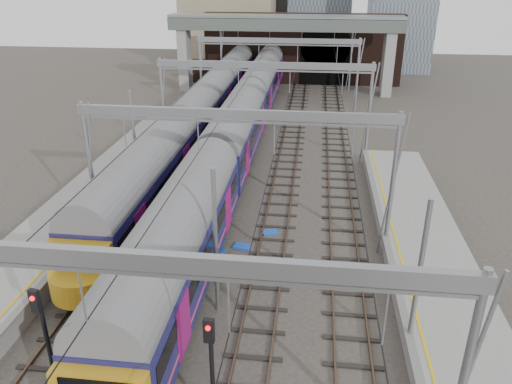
# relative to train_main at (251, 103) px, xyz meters

# --- Properties ---
(ground) EXTENTS (160.00, 160.00, 0.00)m
(ground) POSITION_rel_train_main_xyz_m (2.00, -29.56, -2.66)
(ground) COLOR #38332D
(ground) RESTS_ON ground
(platform_left) EXTENTS (4.32, 55.00, 1.12)m
(platform_left) POSITION_rel_train_main_xyz_m (-8.18, -27.06, -2.11)
(platform_left) COLOR gray
(platform_left) RESTS_ON ground
(platform_right) EXTENTS (4.32, 47.00, 1.12)m
(platform_right) POSITION_rel_train_main_xyz_m (12.18, -31.06, -2.11)
(platform_right) COLOR gray
(platform_right) RESTS_ON ground
(tracks) EXTENTS (14.40, 80.00, 0.22)m
(tracks) POSITION_rel_train_main_xyz_m (2.00, -14.56, -2.64)
(tracks) COLOR #4C3828
(tracks) RESTS_ON ground
(overhead_line) EXTENTS (16.80, 80.00, 8.00)m
(overhead_line) POSITION_rel_train_main_xyz_m (2.00, -8.07, 3.90)
(overhead_line) COLOR gray
(overhead_line) RESTS_ON ground
(retaining_wall) EXTENTS (28.00, 2.75, 9.00)m
(retaining_wall) POSITION_rel_train_main_xyz_m (3.40, 22.37, 1.67)
(retaining_wall) COLOR black
(retaining_wall) RESTS_ON ground
(overbridge) EXTENTS (28.00, 3.00, 9.25)m
(overbridge) POSITION_rel_train_main_xyz_m (2.00, 16.44, 4.60)
(overbridge) COLOR gray
(overbridge) RESTS_ON ground
(train_main) EXTENTS (3.09, 71.36, 5.22)m
(train_main) POSITION_rel_train_main_xyz_m (0.00, 0.00, 0.00)
(train_main) COLOR black
(train_main) RESTS_ON ground
(train_second) EXTENTS (3.00, 51.99, 5.09)m
(train_second) POSITION_rel_train_main_xyz_m (-4.00, -2.38, -0.06)
(train_second) COLOR black
(train_second) RESTS_ON ground
(signal_near_left) EXTENTS (0.38, 0.47, 4.89)m
(signal_near_left) POSITION_rel_train_main_xyz_m (-2.80, -33.45, 0.42)
(signal_near_left) COLOR black
(signal_near_left) RESTS_ON ground
(signal_near_centre) EXTENTS (0.34, 0.46, 4.70)m
(signal_near_centre) POSITION_rel_train_main_xyz_m (3.09, -34.00, 0.32)
(signal_near_centre) COLOR black
(signal_near_centre) RESTS_ON ground
(equip_cover_a) EXTENTS (1.04, 0.83, 0.11)m
(equip_cover_a) POSITION_rel_train_main_xyz_m (0.95, -22.55, -2.61)
(equip_cover_a) COLOR blue
(equip_cover_a) RESTS_ON ground
(equip_cover_b) EXTENTS (1.05, 0.83, 0.11)m
(equip_cover_b) POSITION_rel_train_main_xyz_m (2.30, -21.93, -2.61)
(equip_cover_b) COLOR blue
(equip_cover_b) RESTS_ON ground
(equip_cover_c) EXTENTS (1.09, 0.93, 0.11)m
(equip_cover_c) POSITION_rel_train_main_xyz_m (3.71, -20.09, -2.61)
(equip_cover_c) COLOR blue
(equip_cover_c) RESTS_ON ground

